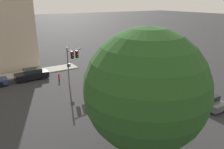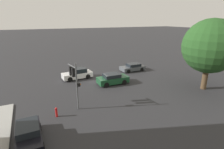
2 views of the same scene
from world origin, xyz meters
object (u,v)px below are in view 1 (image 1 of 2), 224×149
object	(u,v)px
street_tree	(146,90)
crossing_car_0	(141,72)
crossing_car_1	(132,88)
parked_car_0	(32,74)
crossing_car_2	(203,99)
fire_hydrant	(59,77)
traffic_signal	(72,58)

from	to	relation	value
street_tree	crossing_car_0	xyz separation A→B (m)	(13.56, -11.14, -4.75)
crossing_car_1	parked_car_0	distance (m)	13.65
crossing_car_0	street_tree	bearing A→B (deg)	137.89
crossing_car_1	crossing_car_2	bearing A→B (deg)	37.09
crossing_car_0	crossing_car_1	size ratio (longest dim) A/B	1.04
crossing_car_0	fire_hydrant	bearing A→B (deg)	61.74
traffic_signal	parked_car_0	distance (m)	6.57
crossing_car_1	fire_hydrant	world-z (taller)	crossing_car_1
traffic_signal	crossing_car_1	xyz separation A→B (m)	(-6.32, -4.31, -2.57)
crossing_car_2	street_tree	bearing A→B (deg)	109.91
crossing_car_1	street_tree	bearing A→B (deg)	-32.92
traffic_signal	parked_car_0	size ratio (longest dim) A/B	1.15
crossing_car_1	crossing_car_2	size ratio (longest dim) A/B	1.02
parked_car_0	crossing_car_0	bearing A→B (deg)	150.69
crossing_car_1	crossing_car_2	xyz separation A→B (m)	(-6.01, -4.24, -0.09)
crossing_car_1	parked_car_0	bearing A→B (deg)	-140.72
crossing_car_2	parked_car_0	bearing A→B (deg)	37.64
crossing_car_1	parked_car_0	world-z (taller)	crossing_car_1
crossing_car_0	crossing_car_1	distance (m)	5.75
street_tree	crossing_car_1	size ratio (longest dim) A/B	2.03
crossing_car_0	parked_car_0	distance (m)	14.48
street_tree	crossing_car_2	world-z (taller)	street_tree
crossing_car_0	fire_hydrant	world-z (taller)	crossing_car_0
crossing_car_0	parked_car_0	world-z (taller)	crossing_car_0
traffic_signal	crossing_car_2	xyz separation A→B (m)	(-12.32, -8.55, -2.66)
street_tree	crossing_car_1	xyz separation A→B (m)	(9.79, -6.80, -4.79)
street_tree	crossing_car_0	bearing A→B (deg)	-39.39
traffic_signal	crossing_car_2	size ratio (longest dim) A/B	1.12
traffic_signal	crossing_car_0	bearing A→B (deg)	65.57
parked_car_0	crossing_car_2	bearing A→B (deg)	126.55
traffic_signal	crossing_car_1	distance (m)	8.07
crossing_car_1	fire_hydrant	size ratio (longest dim) A/B	4.70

